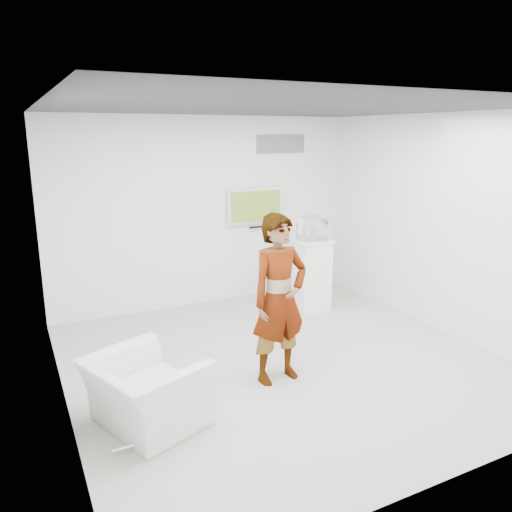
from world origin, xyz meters
name	(u,v)px	position (x,y,z in m)	size (l,w,h in m)	color
room	(284,242)	(0.00, 0.00, 1.50)	(5.01, 5.01, 3.00)	#BDB6AE
tv	(255,206)	(0.85, 2.45, 1.55)	(1.00, 0.08, 0.60)	silver
logo_decal	(281,144)	(1.35, 2.49, 2.55)	(0.90, 0.02, 0.30)	slate
person	(279,299)	(-0.26, -0.37, 0.95)	(0.70, 0.46, 1.91)	silver
armchair	(146,392)	(-1.85, -0.62, 0.34)	(1.04, 0.91, 0.67)	silver
pedestal	(311,275)	(1.31, 1.43, 0.56)	(0.55, 0.55, 1.13)	white
floor_uplight	(271,296)	(0.85, 1.87, 0.15)	(0.20, 0.20, 0.30)	white
vitrine	(312,228)	(1.31, 1.43, 1.30)	(0.35, 0.35, 0.35)	white
console	(312,233)	(1.31, 1.43, 1.24)	(0.05, 0.16, 0.22)	white
wii_remote	(291,227)	(-0.03, -0.20, 1.72)	(0.03, 0.14, 0.03)	white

